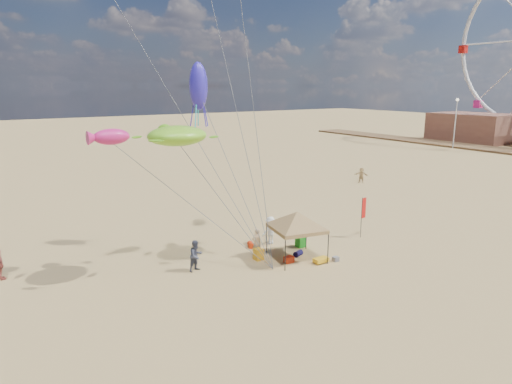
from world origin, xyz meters
TOP-DOWN VIEW (x-y plane):
  - ground at (0.00, 0.00)m, footprint 280.00×280.00m
  - canopy_tent at (1.65, 1.10)m, footprint 5.43×5.43m
  - feather_flag at (7.99, 1.80)m, footprint 0.43×0.07m
  - cooler_red at (0.93, 0.88)m, footprint 0.54×0.38m
  - cooler_blue at (4.67, 4.03)m, footprint 0.54×0.38m
  - bag_navy at (2.03, 1.39)m, footprint 0.69×0.54m
  - bag_orange at (0.45, 4.30)m, footprint 0.54×0.69m
  - chair_green at (3.20, 2.62)m, footprint 0.50×0.50m
  - chair_yellow at (-0.32, 2.26)m, footprint 0.50×0.50m
  - crate_grey at (3.38, -0.50)m, footprint 0.34×0.30m
  - beach_cart at (2.46, -0.22)m, footprint 0.90×0.50m
  - person_near_a at (-0.12, 2.74)m, footprint 0.67×0.45m
  - person_near_b at (-4.17, 2.81)m, footprint 1.03×0.89m
  - person_near_c at (1.90, 4.15)m, footprint 1.23×0.74m
  - person_far_a at (-13.49, 7.52)m, footprint 0.64×1.09m
  - person_far_c at (21.42, 14.72)m, footprint 1.25×1.57m
  - building_north at (67.00, 30.00)m, footprint 10.00×14.00m
  - lamp_north at (55.00, 26.00)m, footprint 0.50×0.50m
  - turtle_kite at (-5.11, 2.60)m, footprint 3.54×3.05m
  - fish_kite at (-7.77, 5.01)m, footprint 1.98×1.08m
  - squid_kite at (-1.74, 6.78)m, footprint 1.18×1.18m

SIDE VIEW (x-z plane):
  - ground at x=0.00m, z-range 0.00..0.00m
  - crate_grey at x=3.38m, z-range 0.00..0.28m
  - bag_navy at x=2.03m, z-range 0.00..0.36m
  - bag_orange at x=0.45m, z-range 0.00..0.36m
  - cooler_red at x=0.93m, z-range 0.00..0.38m
  - cooler_blue at x=4.67m, z-range 0.00..0.38m
  - beach_cart at x=2.46m, z-range 0.08..0.32m
  - chair_green at x=3.20m, z-range 0.00..0.70m
  - chair_yellow at x=-0.32m, z-range 0.00..0.70m
  - person_far_c at x=21.42m, z-range 0.00..1.67m
  - person_far_a at x=-13.49m, z-range 0.00..1.74m
  - person_near_b at x=-4.17m, z-range 0.00..1.80m
  - person_near_a at x=-0.12m, z-range 0.00..1.81m
  - person_near_c at x=1.90m, z-range 0.00..1.86m
  - feather_flag at x=7.99m, z-range 0.49..3.33m
  - building_north at x=67.00m, z-range 0.00..5.20m
  - canopy_tent at x=1.65m, z-range 1.14..4.56m
  - lamp_north at x=55.00m, z-range 1.39..9.64m
  - fish_kite at x=-7.77m, z-range 7.17..8.02m
  - turtle_kite at x=-5.11m, z-range 7.18..8.22m
  - squid_kite at x=-1.74m, z-range 8.72..11.63m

